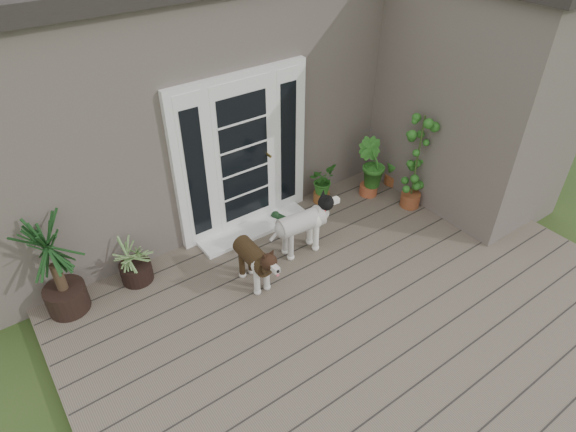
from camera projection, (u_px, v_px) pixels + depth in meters
deck at (364, 316)px, 5.53m from camera, size 6.20×4.60×0.12m
house_main at (182, 77)px, 7.42m from camera, size 7.40×4.00×3.10m
house_wing at (475, 100)px, 6.72m from camera, size 1.60×2.40×3.10m
door_unit at (243, 155)px, 6.20m from camera, size 1.90×0.14×2.15m
door_step at (255, 228)px, 6.69m from camera, size 1.60×0.40×0.05m
brindle_dog at (254, 263)px, 5.69m from camera, size 0.33×0.75×0.63m
white_dog at (301, 230)px, 6.15m from camera, size 0.84×0.42×0.68m
spider_plant at (133, 258)px, 5.73m from camera, size 0.66×0.66×0.67m
yucca at (55, 268)px, 5.18m from camera, size 1.06×1.06×1.24m
herb_a at (322, 187)px, 7.11m from camera, size 0.54×0.54×0.50m
herb_b at (370, 175)px, 7.21m from camera, size 0.62×0.62×0.68m
herb_c at (396, 168)px, 7.50m from camera, size 0.38×0.38×0.54m
sapling at (417, 162)px, 6.73m from camera, size 0.53×0.53×1.48m
clog_left at (280, 218)px, 6.84m from camera, size 0.23×0.34×0.09m
clog_right at (316, 218)px, 6.84m from camera, size 0.31×0.33×0.09m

